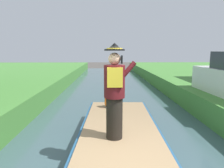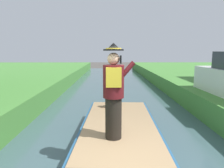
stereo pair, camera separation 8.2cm
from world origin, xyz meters
name	(u,v)px [view 1 (the left image)]	position (x,y,z in m)	size (l,w,h in m)	color
boat	(119,134)	(0.00, 1.64, 0.40)	(1.94, 4.26, 0.61)	#23517A
person_pirate	(115,92)	(-0.15, 0.77, 1.64)	(0.61, 0.42, 1.85)	black
parrot_plush	(110,99)	(-0.19, 2.95, 0.95)	(0.36, 0.35, 0.57)	green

